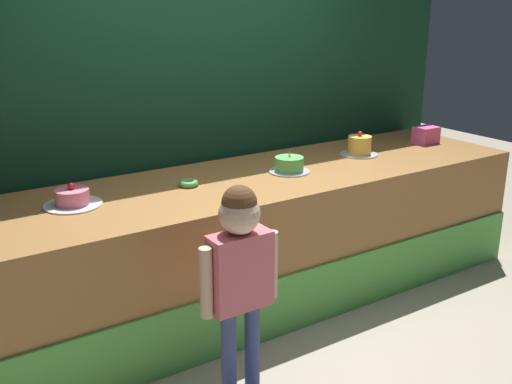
% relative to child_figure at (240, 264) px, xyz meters
% --- Properties ---
extents(ground_plane, '(12.00, 12.00, 0.00)m').
position_rel_child_figure_xyz_m(ground_plane, '(0.56, 0.36, -0.77)').
color(ground_plane, '#ADA38E').
extents(stage_platform, '(4.33, 1.07, 0.91)m').
position_rel_child_figure_xyz_m(stage_platform, '(0.56, 0.88, -0.32)').
color(stage_platform, '#9E6B38').
rests_on(stage_platform, ground_plane).
extents(curtain_backdrop, '(4.76, 0.08, 2.77)m').
position_rel_child_figure_xyz_m(curtain_backdrop, '(0.56, 1.51, 0.62)').
color(curtain_backdrop, '#113823').
rests_on(curtain_backdrop, ground_plane).
extents(child_figure, '(0.46, 0.21, 1.19)m').
position_rel_child_figure_xyz_m(child_figure, '(0.00, 0.00, 0.00)').
color(child_figure, '#3F4C8C').
rests_on(child_figure, ground_plane).
extents(pink_box, '(0.19, 0.15, 0.14)m').
position_rel_child_figure_xyz_m(pink_box, '(2.40, 0.94, 0.21)').
color(pink_box, '#EC59A5').
rests_on(pink_box, stage_platform).
extents(donut, '(0.12, 0.12, 0.04)m').
position_rel_child_figure_xyz_m(donut, '(0.19, 0.94, 0.16)').
color(donut, '#59B259').
rests_on(donut, stage_platform).
extents(cake_center_left, '(0.34, 0.34, 0.14)m').
position_rel_child_figure_xyz_m(cake_center_left, '(-0.55, 0.97, 0.18)').
color(cake_center_left, white).
rests_on(cake_center_left, stage_platform).
extents(cake_center_right, '(0.29, 0.29, 0.16)m').
position_rel_child_figure_xyz_m(cake_center_right, '(0.93, 0.85, 0.19)').
color(cake_center_right, silver).
rests_on(cake_center_right, stage_platform).
extents(cake_far_right, '(0.29, 0.29, 0.19)m').
position_rel_child_figure_xyz_m(cake_far_right, '(1.66, 0.94, 0.21)').
color(cake_far_right, silver).
rests_on(cake_far_right, stage_platform).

